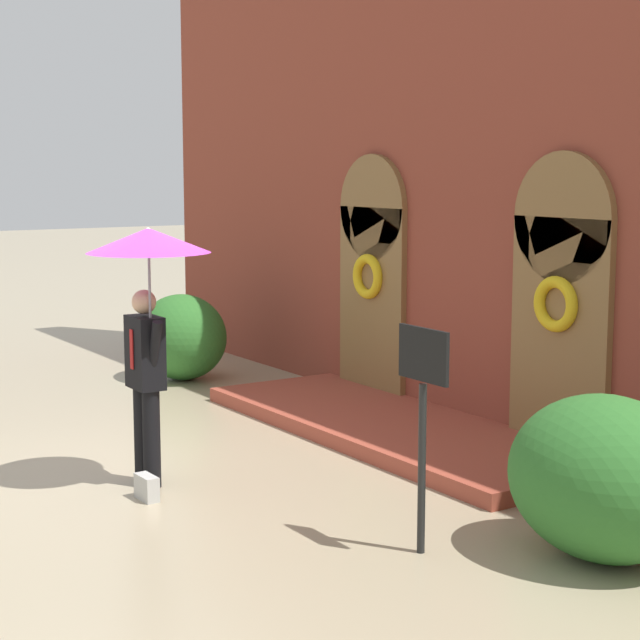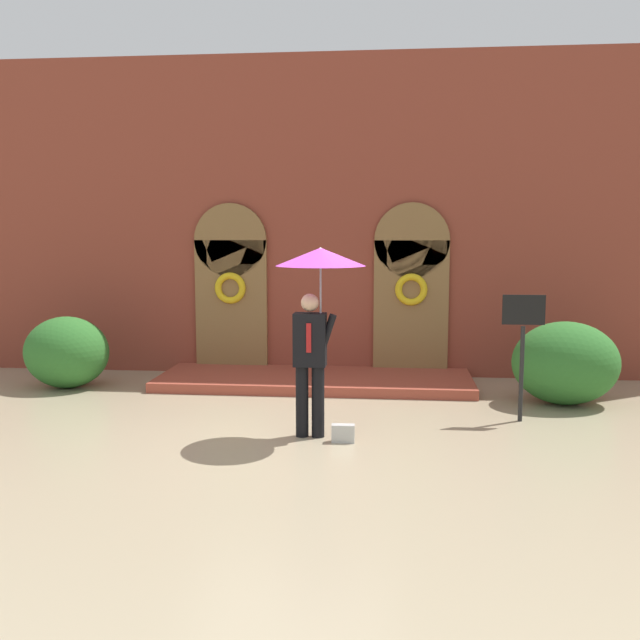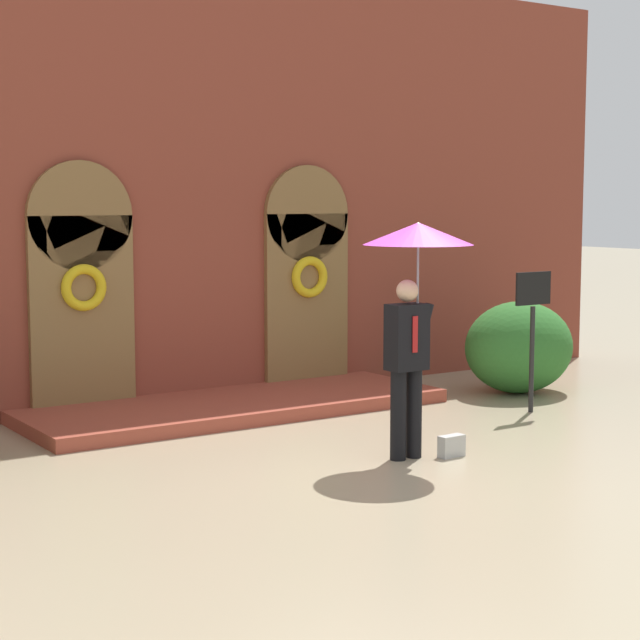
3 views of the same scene
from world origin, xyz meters
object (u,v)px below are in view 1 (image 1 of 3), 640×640
sign_post (423,402)px  shrub_right (605,478)px  handbag (147,488)px  shrub_left (182,337)px  person_with_umbrella (148,278)px

sign_post → shrub_right: bearing=52.2°
handbag → shrub_left: (-4.73, 2.61, 0.48)m
person_with_umbrella → shrub_right: size_ratio=1.52×
handbag → shrub_right: size_ratio=0.18×
handbag → shrub_right: 3.92m
sign_post → shrub_left: (-7.05, 1.39, -0.58)m
handbag → shrub_right: (3.15, 2.28, 0.51)m
shrub_right → sign_post: bearing=-127.8°
handbag → sign_post: size_ratio=0.16×
handbag → shrub_left: 5.42m
person_with_umbrella → handbag: person_with_umbrella is taller
sign_post → shrub_left: sign_post is taller
shrub_left → shrub_right: (7.87, -0.33, 0.03)m
shrub_left → shrub_right: size_ratio=0.88×
handbag → sign_post: 2.82m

